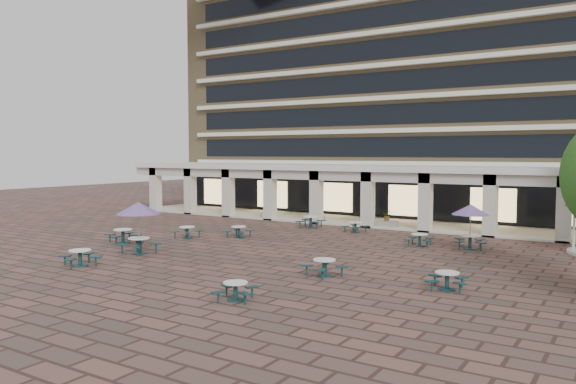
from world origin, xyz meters
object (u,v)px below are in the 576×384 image
object	(u,v)px
picnic_table_1	(80,256)
planter_left	(315,216)
planter_right	(387,221)
picnic_table_2	(324,266)

from	to	relation	value
picnic_table_1	planter_left	bearing A→B (deg)	109.06
picnic_table_1	planter_right	world-z (taller)	planter_right
picnic_table_1	planter_left	distance (m)	20.45
planter_left	planter_right	size ratio (longest dim) A/B	1.00
planter_left	planter_right	world-z (taller)	planter_left
planter_left	planter_right	xyz separation A→B (m)	(5.90, 0.00, -0.01)
picnic_table_1	planter_right	size ratio (longest dim) A/B	1.39
picnic_table_2	planter_left	world-z (taller)	planter_left
picnic_table_2	picnic_table_1	bearing A→B (deg)	-136.45
picnic_table_1	picnic_table_2	xyz separation A→B (m)	(10.81, 4.22, -0.02)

